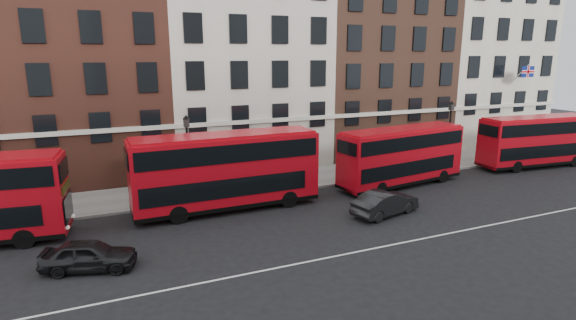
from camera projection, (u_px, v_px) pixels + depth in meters
name	position (u px, v px, depth m)	size (l,w,h in m)	color
ground	(348.00, 234.00, 23.29)	(120.00, 120.00, 0.00)	black
pavement	(273.00, 181.00, 32.64)	(80.00, 5.00, 0.15)	gray
kerb	(287.00, 191.00, 30.41)	(80.00, 0.30, 0.16)	gray
road_centre_line	(369.00, 249.00, 21.51)	(70.00, 0.12, 0.01)	white
building_terrace	(235.00, 40.00, 36.75)	(64.00, 11.95, 22.00)	#B1AB99
bus_b	(226.00, 170.00, 26.46)	(11.04, 2.78, 4.62)	red
bus_c	(401.00, 155.00, 31.43)	(10.04, 3.63, 4.13)	red
bus_d	(536.00, 140.00, 36.65)	(10.16, 3.27, 4.20)	red
car_rear	(89.00, 255.00, 19.37)	(1.59, 3.95, 1.34)	black
car_front	(385.00, 203.00, 26.00)	(1.52, 4.35, 1.43)	black
lamp_post_left	(188.00, 153.00, 28.11)	(0.44, 0.44, 5.33)	black
lamp_post_right	(449.00, 131.00, 36.24)	(0.44, 0.44, 5.33)	black
traffic_light	(560.00, 130.00, 40.38)	(0.25, 0.45, 3.27)	black
iron_railings	(262.00, 167.00, 34.47)	(6.60, 0.06, 1.00)	black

